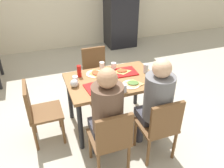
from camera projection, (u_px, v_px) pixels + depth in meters
name	position (u px, v px, depth m)	size (l,w,h in m)	color
ground_plane	(112.00, 123.00, 3.32)	(10.00, 10.00, 0.02)	#B2AD9E
main_table	(112.00, 86.00, 2.99)	(1.16, 0.77, 0.72)	olive
chair_near_left	(111.00, 138.00, 2.36)	(0.40, 0.40, 0.83)	brown
chair_near_right	(160.00, 125.00, 2.53)	(0.40, 0.40, 0.83)	brown
chair_far_side	(96.00, 70.00, 3.68)	(0.40, 0.40, 0.83)	brown
chair_left_end	(38.00, 109.00, 2.78)	(0.40, 0.40, 0.83)	brown
person_in_red	(107.00, 112.00, 2.35)	(0.32, 0.42, 1.24)	#383842
person_in_brown_jacket	(156.00, 100.00, 2.52)	(0.32, 0.42, 1.24)	#383842
tray_red_near	(100.00, 87.00, 2.77)	(0.36, 0.26, 0.02)	red
tray_red_far	(123.00, 72.00, 3.09)	(0.36, 0.26, 0.02)	red
paper_plate_center	(94.00, 74.00, 3.06)	(0.22, 0.22, 0.01)	white
paper_plate_near_edge	(131.00, 84.00, 2.82)	(0.22, 0.22, 0.01)	white
pizza_slice_a	(102.00, 85.00, 2.76)	(0.20, 0.21, 0.02)	#C68C47
pizza_slice_b	(122.00, 71.00, 3.09)	(0.22, 0.17, 0.02)	tan
pizza_slice_c	(96.00, 73.00, 3.06)	(0.16, 0.20, 0.02)	#C68C47
pizza_slice_d	(133.00, 83.00, 2.83)	(0.25, 0.23, 0.02)	#DBAD60
plastic_cup_a	(102.00, 66.00, 3.17)	(0.07, 0.07, 0.10)	white
plastic_cup_b	(124.00, 88.00, 2.66)	(0.07, 0.07, 0.10)	white
plastic_cup_c	(75.00, 80.00, 2.83)	(0.07, 0.07, 0.10)	white
plastic_cup_d	(114.00, 66.00, 3.15)	(0.07, 0.07, 0.10)	white
soda_can	(146.00, 68.00, 3.07)	(0.07, 0.07, 0.12)	#B7BCC6
condiment_bottle	(79.00, 71.00, 2.96)	(0.06, 0.06, 0.16)	red
foil_bundle	(74.00, 83.00, 2.76)	(0.10, 0.10, 0.10)	silver
drink_fridge	(121.00, 7.00, 5.50)	(0.70, 0.60, 1.90)	black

